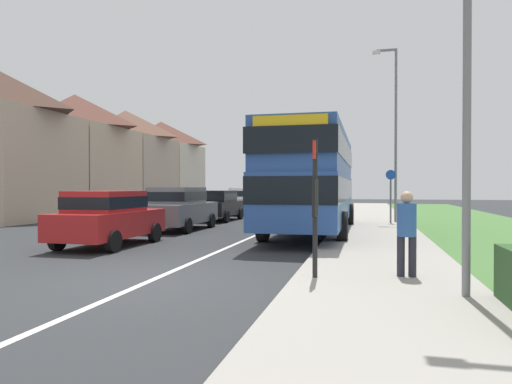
# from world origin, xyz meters

# --- Properties ---
(ground_plane) EXTENTS (120.00, 120.00, 0.00)m
(ground_plane) POSITION_xyz_m (0.00, 0.00, 0.00)
(ground_plane) COLOR #2D3033
(lane_marking_centre) EXTENTS (0.14, 60.00, 0.01)m
(lane_marking_centre) POSITION_xyz_m (0.00, 8.00, 0.00)
(lane_marking_centre) COLOR silver
(lane_marking_centre) RESTS_ON ground_plane
(pavement_near_side) EXTENTS (3.20, 68.00, 0.12)m
(pavement_near_side) POSITION_xyz_m (4.20, 6.00, 0.06)
(pavement_near_side) COLOR #9E998E
(pavement_near_side) RESTS_ON ground_plane
(double_decker_bus) EXTENTS (2.80, 10.59, 3.70)m
(double_decker_bus) POSITION_xyz_m (1.92, 9.43, 2.14)
(double_decker_bus) COLOR #284C93
(double_decker_bus) RESTS_ON ground_plane
(parked_car_red) EXTENTS (1.90, 3.93, 1.63)m
(parked_car_red) POSITION_xyz_m (-3.48, 4.30, 0.90)
(parked_car_red) COLOR #B21E1E
(parked_car_red) RESTS_ON ground_plane
(parked_car_grey) EXTENTS (1.95, 4.36, 1.73)m
(parked_car_grey) POSITION_xyz_m (-3.49, 9.51, 0.95)
(parked_car_grey) COLOR slate
(parked_car_grey) RESTS_ON ground_plane
(parked_car_black) EXTENTS (1.98, 4.08, 1.56)m
(parked_car_black) POSITION_xyz_m (-3.67, 14.81, 0.87)
(parked_car_black) COLOR black
(parked_car_black) RESTS_ON ground_plane
(parked_car_white) EXTENTS (2.00, 4.45, 1.68)m
(parked_car_white) POSITION_xyz_m (-3.51, 20.38, 0.92)
(parked_car_white) COLOR silver
(parked_car_white) RESTS_ON ground_plane
(pedestrian_at_stop) EXTENTS (0.34, 0.34, 1.67)m
(pedestrian_at_stop) POSITION_xyz_m (4.61, 0.97, 0.98)
(pedestrian_at_stop) COLOR #23232D
(pedestrian_at_stop) RESTS_ON ground_plane
(bus_stop_sign) EXTENTS (0.09, 0.52, 2.60)m
(bus_stop_sign) POSITION_xyz_m (3.00, 0.52, 1.54)
(bus_stop_sign) COLOR black
(bus_stop_sign) RESTS_ON ground_plane
(cycle_route_sign) EXTENTS (0.44, 0.08, 2.52)m
(cycle_route_sign) POSITION_xyz_m (4.94, 13.80, 1.43)
(cycle_route_sign) COLOR slate
(cycle_route_sign) RESTS_ON ground_plane
(street_lamp_near) EXTENTS (1.14, 0.20, 7.25)m
(street_lamp_near) POSITION_xyz_m (5.24, -0.39, 4.17)
(street_lamp_near) COLOR slate
(street_lamp_near) RESTS_ON ground_plane
(street_lamp_mid) EXTENTS (1.14, 0.20, 8.26)m
(street_lamp_mid) POSITION_xyz_m (5.11, 14.82, 4.69)
(street_lamp_mid) COLOR slate
(street_lamp_mid) RESTS_ON ground_plane
(house_terrace_far_side) EXTENTS (6.45, 25.70, 7.83)m
(house_terrace_far_side) POSITION_xyz_m (-14.79, 21.98, 3.92)
(house_terrace_far_side) COLOR #C1A88E
(house_terrace_far_side) RESTS_ON ground_plane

